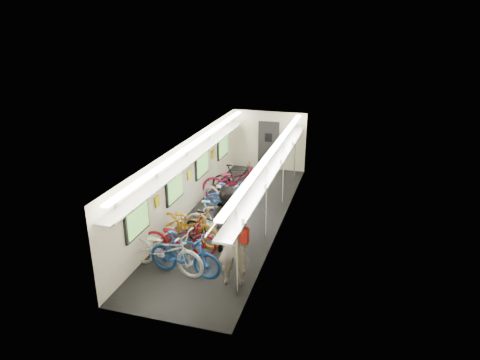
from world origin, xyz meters
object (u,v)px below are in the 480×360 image
Objects in this scene: bicycle_0 at (165,249)px; passenger_near at (233,247)px; bicycle_1 at (185,254)px; passenger_mid at (226,219)px; backpack at (243,235)px.

passenger_near is (1.76, -0.08, 0.40)m from bicycle_0.
bicycle_1 is (0.54, -0.07, -0.01)m from bicycle_0.
passenger_near is 1.04× the size of passenger_mid.
passenger_near is at bearing -155.52° from backpack.
passenger_mid is at bearing 133.52° from backpack.
passenger_near is at bearing -86.83° from bicycle_1.
passenger_near reaches higher than bicycle_1.
bicycle_0 is at bearing -169.26° from backpack.
backpack reaches higher than bicycle_0.
backpack is (1.44, 0.03, 0.71)m from bicycle_1.
bicycle_1 is 4.96× the size of backpack.
bicycle_0 is at bearing 64.24° from passenger_mid.
passenger_mid is at bearing -29.79° from bicycle_0.
bicycle_1 is at bearing -15.62° from passenger_near.
backpack is at bearing 177.87° from passenger_near.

